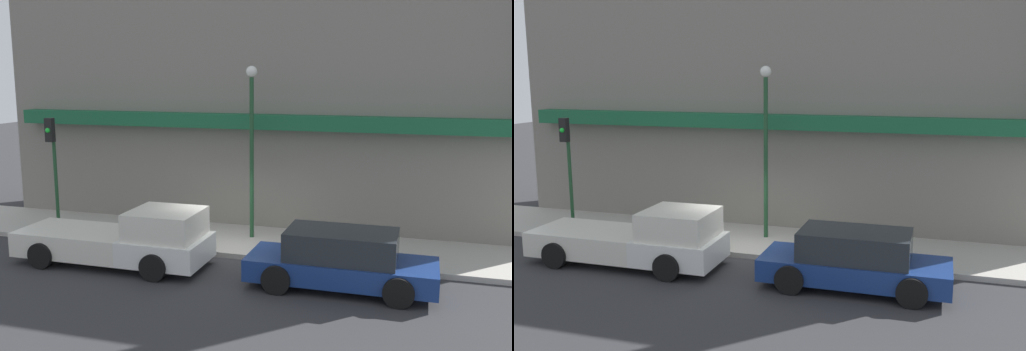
# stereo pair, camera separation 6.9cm
# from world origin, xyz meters

# --- Properties ---
(ground_plane) EXTENTS (80.00, 80.00, 0.00)m
(ground_plane) POSITION_xyz_m (0.00, 0.00, 0.00)
(ground_plane) COLOR #2D2D30
(sidewalk) EXTENTS (36.00, 3.28, 0.16)m
(sidewalk) POSITION_xyz_m (0.00, 1.64, 0.08)
(sidewalk) COLOR #ADA89E
(sidewalk) RESTS_ON ground
(building) EXTENTS (19.80, 3.80, 11.14)m
(building) POSITION_xyz_m (0.02, 4.76, 4.59)
(building) COLOR gray
(building) RESTS_ON ground
(pickup_truck) EXTENTS (5.75, 2.17, 1.74)m
(pickup_truck) POSITION_xyz_m (-2.56, -1.42, 0.77)
(pickup_truck) COLOR white
(pickup_truck) RESTS_ON ground
(parked_car) EXTENTS (4.89, 2.01, 1.55)m
(parked_car) POSITION_xyz_m (3.72, -1.42, 0.76)
(parked_car) COLOR navy
(parked_car) RESTS_ON ground
(fire_hydrant) EXTENTS (0.22, 0.22, 0.74)m
(fire_hydrant) POSITION_xyz_m (-1.49, 0.94, 0.53)
(fire_hydrant) COLOR #196633
(fire_hydrant) RESTS_ON sidewalk
(street_lamp) EXTENTS (0.36, 0.36, 5.62)m
(street_lamp) POSITION_xyz_m (0.26, 1.89, 3.67)
(street_lamp) COLOR #1E4728
(street_lamp) RESTS_ON sidewalk
(traffic_light) EXTENTS (0.28, 0.42, 3.91)m
(traffic_light) POSITION_xyz_m (-6.44, 0.70, 2.84)
(traffic_light) COLOR #1E4728
(traffic_light) RESTS_ON sidewalk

